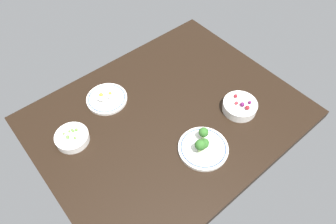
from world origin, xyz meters
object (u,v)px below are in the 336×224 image
at_px(plate_broccoli, 203,146).
at_px(bowl_berries, 240,106).
at_px(bowl_peas, 72,137).
at_px(plate_eggs, 107,98).

distance_m(plate_broccoli, bowl_berries, 0.28).
relative_size(bowl_peas, bowl_berries, 0.92).
bearing_deg(bowl_peas, bowl_berries, -27.07).
height_order(plate_eggs, bowl_berries, bowl_berries).
relative_size(plate_eggs, bowl_peas, 1.33).
bearing_deg(plate_eggs, bowl_berries, -45.36).
xyz_separation_m(plate_eggs, bowl_berries, (0.44, -0.45, 0.01)).
distance_m(plate_eggs, bowl_peas, 0.26).
xyz_separation_m(bowl_peas, bowl_berries, (0.68, -0.35, 0.00)).
bearing_deg(plate_eggs, plate_broccoli, -71.85).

